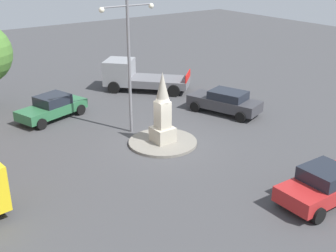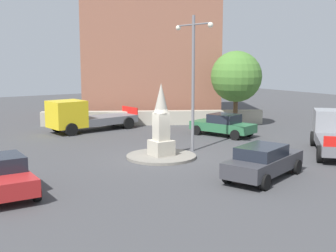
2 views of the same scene
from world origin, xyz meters
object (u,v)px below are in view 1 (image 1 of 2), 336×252
Objects in this scene: monument at (163,113)px; car_green_waiting at (52,107)px; streetlamp at (129,53)px; truck_grey_parked_right at (137,76)px; car_red_approaching at (325,184)px; car_dark_grey_far_side at (225,101)px.

car_green_waiting is (3.23, -6.77, -0.99)m from monument.
monument is 0.51× the size of streetlamp.
monument reaches higher than truck_grey_parked_right.
monument is at bearing 115.52° from car_green_waiting.
monument is at bearing 101.78° from streetlamp.
car_red_approaching reaches higher than car_dark_grey_far_side.
streetlamp reaches higher than car_red_approaching.
monument reaches higher than car_green_waiting.
streetlamp is 1.25× the size of truck_grey_parked_right.
car_green_waiting is at bearing -70.83° from car_red_approaching.
truck_grey_parked_right is (1.82, -7.28, 0.24)m from car_dark_grey_far_side.
truck_grey_parked_right is at bearing -96.30° from car_red_approaching.
car_green_waiting is at bearing -58.27° from streetlamp.
monument is 0.77× the size of car_dark_grey_far_side.
car_red_approaching is 0.93× the size of car_green_waiting.
streetlamp is at bearing -7.72° from car_dark_grey_far_side.
streetlamp is 1.53× the size of car_dark_grey_far_side.
car_green_waiting is at bearing -30.58° from car_dark_grey_far_side.
car_dark_grey_far_side is (-6.19, 0.84, -3.64)m from streetlamp.
truck_grey_parked_right is at bearing -113.90° from monument.
truck_grey_parked_right reaches higher than car_dark_grey_far_side.
streetlamp reaches higher than monument.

